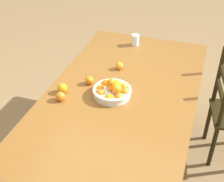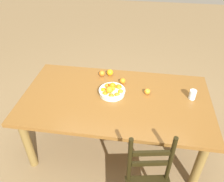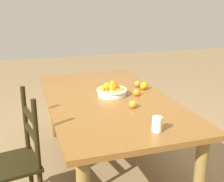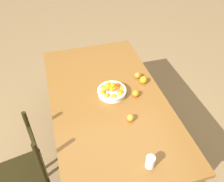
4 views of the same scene
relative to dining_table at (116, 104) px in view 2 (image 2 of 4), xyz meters
name	(u,v)px [view 2 (image 2 of 4)]	position (x,y,z in m)	size (l,w,h in m)	color
ground_plane	(115,143)	(0.00, 0.00, -0.64)	(12.00, 12.00, 0.00)	olive
dining_table	(116,104)	(0.00, 0.00, 0.00)	(1.97, 1.08, 0.73)	brown
fruit_bowl	(112,91)	(0.05, -0.06, 0.14)	(0.28, 0.28, 0.14)	silver
orange_loose_0	(147,91)	(-0.32, -0.12, 0.12)	(0.06, 0.06, 0.06)	orange
orange_loose_1	(102,73)	(0.22, -0.38, 0.13)	(0.07, 0.07, 0.07)	orange
orange_loose_2	(123,81)	(-0.04, -0.27, 0.13)	(0.07, 0.07, 0.07)	orange
orange_loose_3	(110,72)	(0.13, -0.41, 0.13)	(0.07, 0.07, 0.07)	orange
drinking_glass	(193,95)	(-0.79, -0.11, 0.15)	(0.07, 0.07, 0.10)	silver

